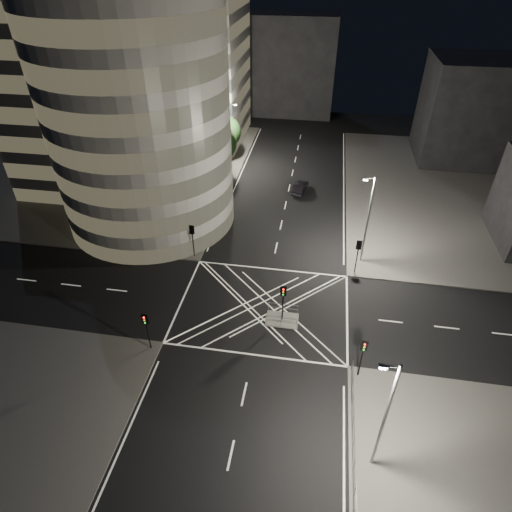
% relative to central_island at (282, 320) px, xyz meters
% --- Properties ---
extents(ground, '(120.00, 120.00, 0.00)m').
position_rel_central_island_xyz_m(ground, '(-2.00, 1.50, -0.07)').
color(ground, black).
rests_on(ground, ground).
extents(sidewalk_far_left, '(42.00, 42.00, 0.15)m').
position_rel_central_island_xyz_m(sidewalk_far_left, '(-31.00, 28.50, 0.00)').
color(sidewalk_far_left, '#555250').
rests_on(sidewalk_far_left, ground).
extents(sidewalk_far_right, '(42.00, 42.00, 0.15)m').
position_rel_central_island_xyz_m(sidewalk_far_right, '(27.00, 28.50, 0.00)').
color(sidewalk_far_right, '#555250').
rests_on(sidewalk_far_right, ground).
extents(central_island, '(3.00, 2.00, 0.15)m').
position_rel_central_island_xyz_m(central_island, '(0.00, 0.00, 0.00)').
color(central_island, slate).
rests_on(central_island, ground).
extents(office_tower_curved, '(30.00, 29.00, 27.20)m').
position_rel_central_island_xyz_m(office_tower_curved, '(-22.74, 20.24, 12.58)').
color(office_tower_curved, '#9C9893').
rests_on(office_tower_curved, sidewalk_far_left).
extents(office_block_rear, '(24.00, 16.00, 22.00)m').
position_rel_central_island_xyz_m(office_block_rear, '(-24.00, 43.50, 11.07)').
color(office_block_rear, '#9C9893').
rests_on(office_block_rear, sidewalk_far_left).
extents(building_right_far, '(14.00, 12.00, 15.00)m').
position_rel_central_island_xyz_m(building_right_far, '(24.00, 41.50, 7.58)').
color(building_right_far, black).
rests_on(building_right_far, sidewalk_far_right).
extents(building_far_end, '(18.00, 8.00, 18.00)m').
position_rel_central_island_xyz_m(building_far_end, '(-6.00, 59.50, 8.93)').
color(building_far_end, black).
rests_on(building_far_end, ground).
extents(tree_a, '(5.06, 5.06, 7.95)m').
position_rel_central_island_xyz_m(tree_a, '(-12.50, 10.50, 5.11)').
color(tree_a, black).
rests_on(tree_a, sidewalk_far_left).
extents(tree_b, '(4.17, 4.17, 6.99)m').
position_rel_central_island_xyz_m(tree_b, '(-12.50, 16.50, 4.66)').
color(tree_b, black).
rests_on(tree_b, sidewalk_far_left).
extents(tree_c, '(4.19, 4.19, 7.14)m').
position_rel_central_island_xyz_m(tree_c, '(-12.50, 22.50, 4.80)').
color(tree_c, black).
rests_on(tree_c, sidewalk_far_left).
extents(tree_d, '(5.05, 5.05, 8.08)m').
position_rel_central_island_xyz_m(tree_d, '(-12.50, 28.50, 5.24)').
color(tree_d, black).
rests_on(tree_d, sidewalk_far_left).
extents(tree_e, '(3.98, 3.98, 6.84)m').
position_rel_central_island_xyz_m(tree_e, '(-12.50, 34.50, 4.61)').
color(tree_e, black).
rests_on(tree_e, sidewalk_far_left).
extents(traffic_signal_fl, '(0.55, 0.22, 4.00)m').
position_rel_central_island_xyz_m(traffic_signal_fl, '(-10.80, 8.30, 2.84)').
color(traffic_signal_fl, black).
rests_on(traffic_signal_fl, sidewalk_far_left).
extents(traffic_signal_nl, '(0.55, 0.22, 4.00)m').
position_rel_central_island_xyz_m(traffic_signal_nl, '(-10.80, -5.30, 2.84)').
color(traffic_signal_nl, black).
rests_on(traffic_signal_nl, sidewalk_near_left).
extents(traffic_signal_fr, '(0.55, 0.22, 4.00)m').
position_rel_central_island_xyz_m(traffic_signal_fr, '(6.80, 8.30, 2.84)').
color(traffic_signal_fr, black).
rests_on(traffic_signal_fr, sidewalk_far_right).
extents(traffic_signal_nr, '(0.55, 0.22, 4.00)m').
position_rel_central_island_xyz_m(traffic_signal_nr, '(6.80, -5.30, 2.84)').
color(traffic_signal_nr, black).
rests_on(traffic_signal_nr, sidewalk_near_right).
extents(traffic_signal_island, '(0.55, 0.22, 4.00)m').
position_rel_central_island_xyz_m(traffic_signal_island, '(0.00, 0.00, 2.84)').
color(traffic_signal_island, black).
rests_on(traffic_signal_island, central_island).
extents(street_lamp_left_near, '(1.25, 0.25, 10.00)m').
position_rel_central_island_xyz_m(street_lamp_left_near, '(-11.44, 13.50, 5.47)').
color(street_lamp_left_near, slate).
rests_on(street_lamp_left_near, sidewalk_far_left).
extents(street_lamp_left_far, '(1.25, 0.25, 10.00)m').
position_rel_central_island_xyz_m(street_lamp_left_far, '(-11.44, 31.50, 5.47)').
color(street_lamp_left_far, slate).
rests_on(street_lamp_left_far, sidewalk_far_left).
extents(street_lamp_right_far, '(1.25, 0.25, 10.00)m').
position_rel_central_island_xyz_m(street_lamp_right_far, '(7.44, 10.50, 5.47)').
color(street_lamp_right_far, slate).
rests_on(street_lamp_right_far, sidewalk_far_right).
extents(street_lamp_right_near, '(1.25, 0.25, 10.00)m').
position_rel_central_island_xyz_m(street_lamp_right_near, '(7.44, -12.50, 5.47)').
color(street_lamp_right_near, slate).
rests_on(street_lamp_right_near, sidewalk_near_right).
extents(railing_near_right, '(0.06, 11.70, 1.10)m').
position_rel_central_island_xyz_m(railing_near_right, '(6.30, -10.65, 0.62)').
color(railing_near_right, slate).
rests_on(railing_near_right, sidewalk_near_right).
extents(railing_island_south, '(2.80, 0.06, 1.10)m').
position_rel_central_island_xyz_m(railing_island_south, '(0.00, -0.90, 0.62)').
color(railing_island_south, slate).
rests_on(railing_island_south, central_island).
extents(railing_island_north, '(2.80, 0.06, 1.10)m').
position_rel_central_island_xyz_m(railing_island_north, '(0.00, 0.90, 0.62)').
color(railing_island_north, slate).
rests_on(railing_island_north, central_island).
extents(sedan, '(2.21, 4.39, 1.38)m').
position_rel_central_island_xyz_m(sedan, '(-0.41, 25.60, 0.62)').
color(sedan, black).
rests_on(sedan, ground).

